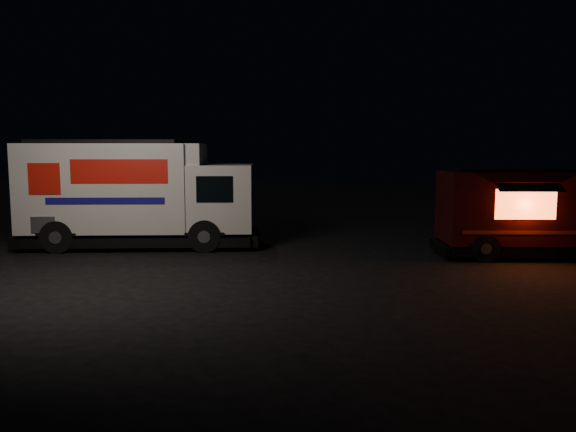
# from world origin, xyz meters

# --- Properties ---
(ground) EXTENTS (80.00, 80.00, 0.00)m
(ground) POSITION_xyz_m (0.00, 0.00, 0.00)
(ground) COLOR black
(ground) RESTS_ON ground
(white_truck) EXTENTS (8.10, 4.82, 3.47)m
(white_truck) POSITION_xyz_m (-4.00, 2.24, 1.74)
(white_truck) COLOR silver
(white_truck) RESTS_ON ground
(red_truck) EXTENTS (5.97, 3.44, 2.62)m
(red_truck) POSITION_xyz_m (8.09, 3.82, 1.31)
(red_truck) COLOR #35090A
(red_truck) RESTS_ON ground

